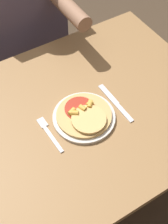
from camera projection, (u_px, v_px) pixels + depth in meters
name	position (u px, v px, depth m)	size (l,w,h in m)	color
ground_plane	(86.00, 186.00, 1.83)	(8.00, 8.00, 0.00)	#423323
dining_table	(87.00, 125.00, 1.33)	(1.05, 0.85, 0.75)	olive
plate	(84.00, 117.00, 1.20)	(0.24, 0.24, 0.01)	beige
pizza	(85.00, 115.00, 1.18)	(0.21, 0.21, 0.04)	tan
fork	(49.00, 132.00, 1.16)	(0.03, 0.18, 0.00)	silver
knife	(116.00, 103.00, 1.24)	(0.02, 0.22, 0.00)	silver
person_diner	(24.00, 19.00, 1.58)	(0.40, 0.52, 1.26)	#2D2D38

